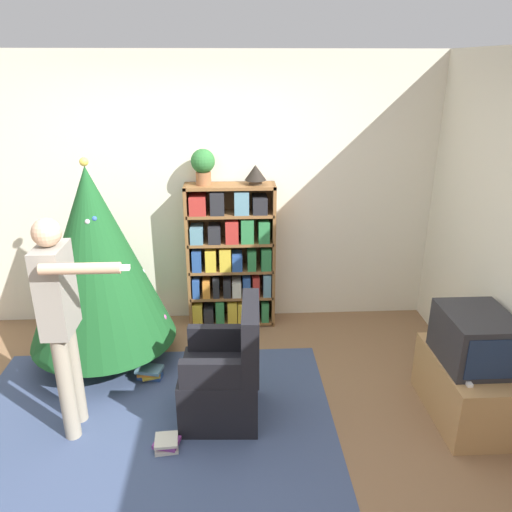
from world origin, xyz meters
TOP-DOWN VIEW (x-y plane):
  - ground_plane at (0.00, 0.00)m, footprint 14.00×14.00m
  - wall_back at (0.00, 1.88)m, footprint 8.00×0.10m
  - area_rug at (-0.29, 0.19)m, footprint 2.72×1.87m
  - bookshelf at (0.33, 1.68)m, footprint 0.85×0.26m
  - tv_stand at (2.05, 0.14)m, footprint 0.49×0.84m
  - television at (2.05, 0.14)m, footprint 0.46×0.56m
  - game_remote at (1.90, -0.11)m, footprint 0.04×0.12m
  - christmas_tree at (-0.79, 1.06)m, footprint 1.24×1.24m
  - armchair at (0.27, 0.23)m, footprint 0.60×0.59m
  - standing_person at (-0.80, 0.14)m, footprint 0.63×0.47m
  - potted_plant at (0.09, 1.68)m, footprint 0.22×0.22m
  - table_lamp at (0.57, 1.68)m, footprint 0.20×0.20m
  - book_pile_near_tree at (-0.37, 0.73)m, footprint 0.24×0.19m
  - book_pile_by_chair at (-0.13, -0.10)m, footprint 0.19×0.18m

SIDE VIEW (x-z plane):
  - ground_plane at x=0.00m, z-range 0.00..0.00m
  - area_rug at x=-0.29m, z-range 0.00..0.01m
  - book_pile_by_chair at x=-0.13m, z-range 0.00..0.08m
  - book_pile_near_tree at x=-0.37m, z-range 0.00..0.11m
  - tv_stand at x=2.05m, z-range 0.00..0.47m
  - armchair at x=0.27m, z-range -0.14..0.78m
  - game_remote at x=1.90m, z-range 0.47..0.49m
  - television at x=2.05m, z-range 0.47..0.85m
  - bookshelf at x=0.33m, z-range -0.01..1.42m
  - standing_person at x=-0.80m, z-range 0.15..1.73m
  - christmas_tree at x=-0.79m, z-range 0.07..1.88m
  - wall_back at x=0.00m, z-range 0.00..2.60m
  - table_lamp at x=0.57m, z-range 1.44..1.62m
  - potted_plant at x=0.09m, z-range 1.46..1.79m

